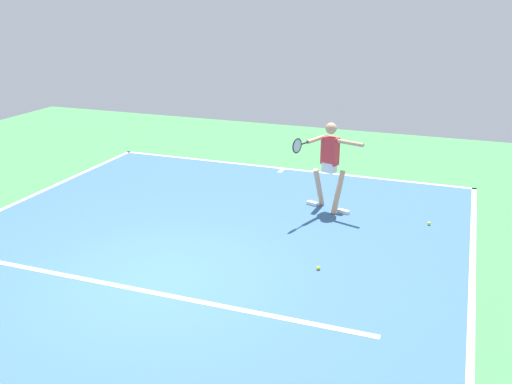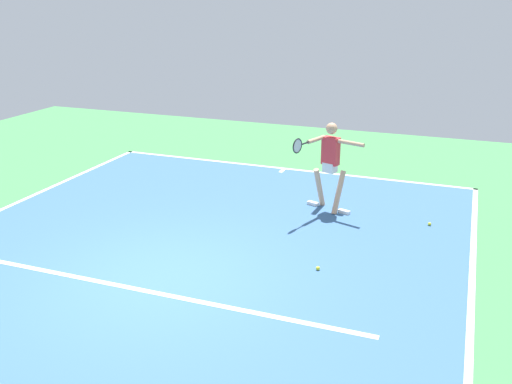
% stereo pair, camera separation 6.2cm
% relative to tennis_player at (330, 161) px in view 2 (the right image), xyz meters
% --- Properties ---
extents(ground_plane, '(22.23, 22.23, 0.00)m').
position_rel_tennis_player_xyz_m(ground_plane, '(1.72, 3.82, -1.05)').
color(ground_plane, '#428E4C').
extents(court_surface, '(9.23, 12.66, 0.00)m').
position_rel_tennis_player_xyz_m(court_surface, '(1.72, 3.82, -1.05)').
color(court_surface, '#38608E').
rests_on(court_surface, ground_plane).
extents(court_line_baseline_near, '(9.23, 0.10, 0.01)m').
position_rel_tennis_player_xyz_m(court_line_baseline_near, '(1.72, -2.46, -1.05)').
color(court_line_baseline_near, white).
rests_on(court_line_baseline_near, ground_plane).
extents(court_line_sideline_left, '(0.10, 12.66, 0.01)m').
position_rel_tennis_player_xyz_m(court_line_sideline_left, '(-2.84, 3.82, -1.05)').
color(court_line_sideline_left, white).
rests_on(court_line_sideline_left, ground_plane).
extents(court_line_service, '(6.92, 0.10, 0.01)m').
position_rel_tennis_player_xyz_m(court_line_service, '(1.72, 4.27, -1.05)').
color(court_line_service, white).
rests_on(court_line_service, ground_plane).
extents(court_line_centre_mark, '(0.10, 0.30, 0.01)m').
position_rel_tennis_player_xyz_m(court_line_centre_mark, '(1.72, -2.26, -1.05)').
color(court_line_centre_mark, white).
rests_on(court_line_centre_mark, ground_plane).
extents(tennis_player, '(1.22, 1.24, 1.83)m').
position_rel_tennis_player_xyz_m(tennis_player, '(0.00, 0.00, 0.00)').
color(tennis_player, tan).
rests_on(tennis_player, ground_plane).
extents(tennis_ball_by_sideline, '(0.07, 0.07, 0.07)m').
position_rel_tennis_player_xyz_m(tennis_ball_by_sideline, '(-0.51, 2.70, -1.02)').
color(tennis_ball_by_sideline, yellow).
rests_on(tennis_ball_by_sideline, ground_plane).
extents(tennis_ball_centre_court, '(0.07, 0.07, 0.07)m').
position_rel_tennis_player_xyz_m(tennis_ball_centre_court, '(-2.04, 0.14, -1.02)').
color(tennis_ball_centre_court, yellow).
rests_on(tennis_ball_centre_court, ground_plane).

